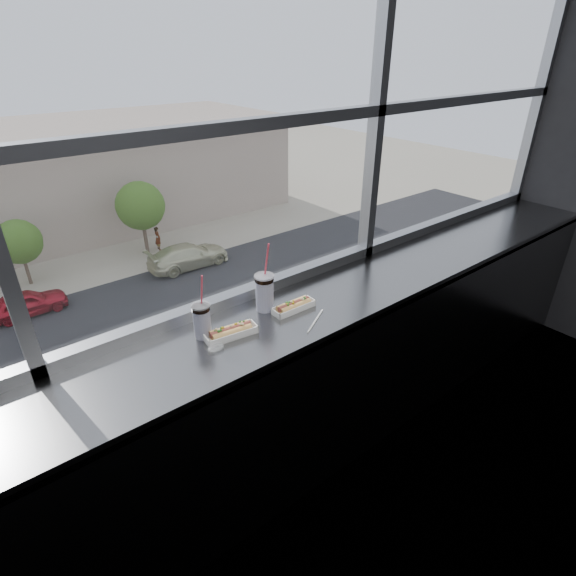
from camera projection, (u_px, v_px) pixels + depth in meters
wall_back_lower at (243, 379)px, 2.71m from camera, size 6.00×0.00×6.00m
window_glass at (220, 52)px, 1.89m from camera, size 6.00×0.00×6.00m
window_mullions at (223, 52)px, 1.88m from camera, size 6.00×0.08×2.40m
counter at (268, 327)px, 2.27m from camera, size 6.00×0.55×0.06m
counter_fascia at (299, 431)px, 2.34m from camera, size 6.00×0.04×1.04m
hotdog_tray_left at (231, 332)px, 2.13m from camera, size 0.26×0.12×0.06m
hotdog_tray_right at (294, 306)px, 2.35m from camera, size 0.24×0.08×0.06m
soda_cup_left at (202, 319)px, 2.10m from camera, size 0.09×0.09×0.33m
soda_cup_right at (265, 291)px, 2.31m from camera, size 0.10×0.10×0.38m
loose_straw at (315, 321)px, 2.26m from camera, size 0.20×0.12×0.01m
wrapper at (216, 348)px, 2.05m from camera, size 0.09×0.06×0.02m
plaza_near at (129, 566)px, 13.02m from camera, size 50.00×14.00×0.04m
street_asphalt at (29, 354)px, 21.97m from camera, size 80.00×10.00×0.06m
far_sidewalk at (0, 292)px, 27.48m from camera, size 80.00×6.00×0.04m
car_near_c at (20, 385)px, 18.20m from camera, size 3.40×7.03×2.27m
car_far_b at (25, 299)px, 24.74m from camera, size 2.43×5.66×1.88m
car_far_c at (188, 252)px, 30.12m from camera, size 2.82×6.46×2.13m
car_near_d at (195, 321)px, 22.56m from camera, size 3.06×6.63×2.16m
pedestrian_d at (157, 236)px, 32.68m from camera, size 0.71×0.94×2.12m
tree_center at (18, 242)px, 27.09m from camera, size 2.72×2.72×4.25m
tree_right at (140, 206)px, 31.01m from camera, size 3.36×3.36×5.26m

